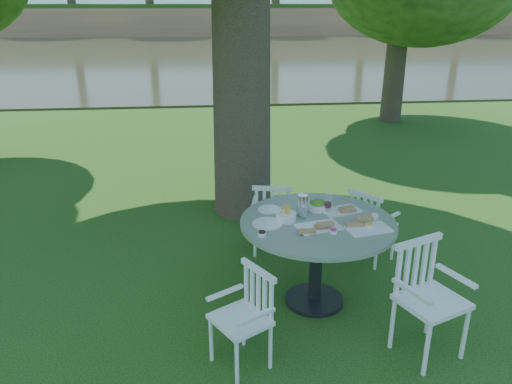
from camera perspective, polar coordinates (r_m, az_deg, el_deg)
ground at (r=5.41m, az=0.22°, el=-9.20°), size 140.00×140.00×0.00m
table at (r=4.64m, az=6.99°, el=-5.12°), size 1.42×1.42×0.85m
chair_ne at (r=5.56m, az=12.72°, el=-3.26°), size 0.57×0.57×0.83m
chair_nw at (r=5.57m, az=1.91°, el=-2.46°), size 0.51×0.48×0.86m
chair_sw at (r=3.98m, az=-0.86°, el=-13.31°), size 0.54×0.55×0.81m
chair_se at (r=4.30m, az=18.65°, el=-10.41°), size 0.61×0.60×0.95m
tableware at (r=4.61m, az=6.44°, el=-2.49°), size 1.20×0.78×0.21m
river at (r=27.79m, az=-4.99°, el=15.29°), size 100.00×28.00×0.12m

